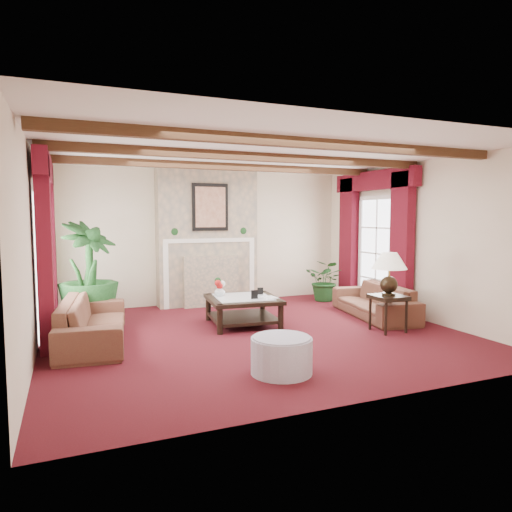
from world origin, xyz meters
name	(u,v)px	position (x,y,z in m)	size (l,w,h in m)	color
floor	(256,334)	(0.00, 0.00, 0.00)	(6.00, 6.00, 0.00)	#3E0B10
ceiling	(256,153)	(0.00, 0.00, 2.70)	(6.00, 6.00, 0.00)	white
back_wall	(205,237)	(0.00, 2.75, 1.35)	(6.00, 0.02, 2.70)	beige
left_wall	(32,251)	(-3.00, 0.00, 1.35)	(0.02, 5.50, 2.70)	beige
right_wall	(415,241)	(3.00, 0.00, 1.35)	(0.02, 5.50, 2.70)	beige
ceiling_beams	(256,157)	(0.00, 0.00, 2.64)	(6.00, 3.00, 0.12)	#361E11
fireplace	(207,169)	(0.00, 2.55, 2.70)	(2.00, 0.52, 2.70)	tan
french_door_left	(37,191)	(-2.97, 1.00, 2.13)	(0.10, 1.10, 2.16)	white
french_door_right	(379,198)	(2.97, 1.00, 2.13)	(0.10, 1.10, 2.16)	white
curtains_left	(44,162)	(-2.86, 1.00, 2.55)	(0.20, 2.40, 2.55)	#460913
curtains_right	(374,175)	(2.86, 1.00, 2.55)	(0.20, 2.40, 2.55)	#460913
sofa_left	(93,314)	(-2.29, 0.40, 0.41)	(0.86, 2.18, 0.83)	#3C1017
sofa_right	(374,295)	(2.39, 0.30, 0.38)	(0.87, 2.01, 0.76)	#3C1017
potted_palm	(89,295)	(-2.29, 1.65, 0.48)	(1.87, 1.88, 0.95)	black
small_plant	(326,285)	(2.38, 1.93, 0.34)	(1.16, 1.14, 0.67)	black
coffee_table	(243,311)	(0.03, 0.61, 0.23)	(1.11, 1.11, 0.45)	black
side_table	(388,313)	(1.95, -0.63, 0.28)	(0.48, 0.48, 0.56)	black
ottoman	(281,356)	(-0.39, -1.72, 0.20)	(0.70, 0.70, 0.41)	#9894A8
table_lamp	(389,273)	(1.95, -0.63, 0.90)	(0.53, 0.53, 0.68)	black
flower_vase	(220,291)	(-0.30, 0.83, 0.54)	(0.24, 0.24, 0.18)	silver
book	(264,290)	(0.29, 0.35, 0.60)	(0.21, 0.03, 0.28)	black
photo_frame_a	(254,295)	(0.13, 0.36, 0.53)	(0.11, 0.02, 0.15)	black
photo_frame_b	(260,291)	(0.37, 0.71, 0.52)	(0.10, 0.02, 0.13)	black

